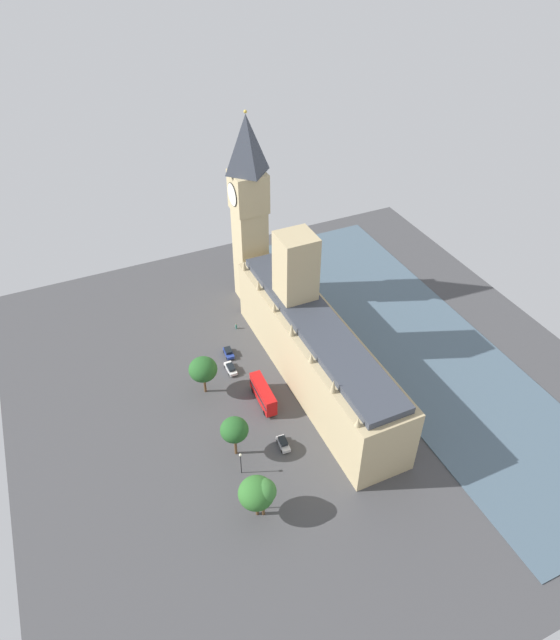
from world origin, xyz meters
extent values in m
plane|color=#424244|center=(0.00, 0.00, 0.00)|extent=(131.03, 131.03, 0.00)
cube|color=#475B6B|center=(-31.54, 0.00, 0.12)|extent=(33.82, 117.92, 0.25)
cube|color=tan|center=(-2.00, 0.00, 7.90)|extent=(12.96, 61.03, 15.80)
cube|color=tan|center=(-2.00, -10.98, 16.40)|extent=(8.01, 8.01, 32.80)
cube|color=#383D47|center=(-2.00, 0.00, 16.60)|extent=(9.85, 58.59, 1.60)
cone|color=tan|center=(4.08, -27.46, 17.15)|extent=(1.20, 1.20, 2.70)
cone|color=tan|center=(4.08, -18.31, 17.04)|extent=(1.20, 1.20, 2.48)
cone|color=tan|center=(4.08, -9.15, 16.92)|extent=(1.20, 1.20, 2.24)
cone|color=tan|center=(4.08, 0.00, 17.33)|extent=(1.20, 1.20, 3.06)
cone|color=tan|center=(4.08, 9.15, 16.89)|extent=(1.20, 1.20, 2.18)
cone|color=tan|center=(4.08, 18.31, 17.35)|extent=(1.20, 1.20, 3.10)
cone|color=tan|center=(4.08, 27.46, 16.79)|extent=(1.20, 1.20, 1.98)
cube|color=tan|center=(-1.28, -36.63, 13.37)|extent=(7.41, 7.41, 26.74)
cube|color=tan|center=(-1.28, -36.63, 31.73)|extent=(8.15, 8.15, 9.98)
cylinder|color=silver|center=(2.94, -36.63, 31.73)|extent=(0.25, 5.63, 5.63)
torus|color=black|center=(2.94, -36.63, 31.73)|extent=(0.24, 5.87, 5.87)
cylinder|color=silver|center=(-1.28, -40.86, 31.73)|extent=(5.63, 0.25, 5.63)
torus|color=black|center=(-1.28, -40.86, 31.73)|extent=(5.87, 0.24, 5.87)
pyramid|color=#383D47|center=(-1.28, -36.63, 43.69)|extent=(8.15, 8.15, 13.94)
sphere|color=gold|center=(-1.28, -36.63, 51.06)|extent=(0.80, 0.80, 0.80)
cube|color=navy|center=(13.34, -16.18, 0.72)|extent=(2.12, 4.27, 0.75)
cube|color=black|center=(13.32, -16.38, 1.42)|extent=(1.70, 2.43, 0.65)
cylinder|color=black|center=(12.59, -14.79, 0.34)|extent=(0.30, 0.70, 0.68)
cylinder|color=black|center=(14.27, -14.91, 0.34)|extent=(0.30, 0.70, 0.68)
cylinder|color=black|center=(12.41, -17.44, 0.34)|extent=(0.30, 0.70, 0.68)
cylinder|color=black|center=(14.08, -17.56, 0.34)|extent=(0.30, 0.70, 0.68)
cube|color=silver|center=(14.84, -10.78, 0.72)|extent=(1.82, 4.62, 0.75)
cube|color=black|center=(14.84, -10.55, 1.42)|extent=(1.53, 2.59, 0.65)
cylinder|color=black|center=(15.67, -12.26, 0.34)|extent=(0.25, 0.68, 0.68)
cylinder|color=black|center=(14.01, -12.26, 0.34)|extent=(0.25, 0.68, 0.68)
cylinder|color=black|center=(15.67, -9.30, 0.34)|extent=(0.25, 0.68, 0.68)
cylinder|color=black|center=(14.01, -9.30, 0.34)|extent=(0.25, 0.68, 0.68)
cube|color=red|center=(11.63, 1.57, 2.65)|extent=(2.82, 10.57, 4.20)
cube|color=black|center=(11.63, 1.57, 2.73)|extent=(2.86, 10.17, 0.70)
cylinder|color=black|center=(12.66, -2.14, 0.55)|extent=(0.38, 1.11, 1.10)
cylinder|color=black|center=(10.36, -2.07, 0.55)|extent=(0.38, 1.11, 1.10)
cylinder|color=black|center=(12.89, 5.21, 0.55)|extent=(0.38, 1.11, 1.10)
cylinder|color=black|center=(10.59, 5.28, 0.55)|extent=(0.38, 1.11, 1.10)
cube|color=#B7B7BC|center=(12.76, 14.77, 0.72)|extent=(2.11, 4.42, 0.75)
cube|color=black|center=(12.74, 14.56, 1.42)|extent=(1.68, 2.52, 0.65)
cylinder|color=black|center=(12.07, 16.20, 0.34)|extent=(0.30, 0.70, 0.68)
cylinder|color=black|center=(13.67, 16.07, 0.34)|extent=(0.30, 0.70, 0.68)
cylinder|color=black|center=(11.84, 13.47, 0.34)|extent=(0.30, 0.70, 0.68)
cylinder|color=black|center=(13.45, 13.34, 0.34)|extent=(0.30, 0.70, 0.68)
cylinder|color=#336B60|center=(7.96, -25.00, 0.66)|extent=(0.62, 0.62, 1.33)
sphere|color=#8C6647|center=(7.96, -25.00, 1.45)|extent=(0.26, 0.26, 0.26)
cube|color=gray|center=(8.14, -25.23, 0.73)|extent=(0.30, 0.27, 0.24)
cylinder|color=brown|center=(22.68, 27.49, 2.65)|extent=(0.56, 0.56, 5.30)
ellipsoid|color=#387533|center=(22.68, 27.49, 7.17)|extent=(5.00, 5.00, 4.25)
cylinder|color=brown|center=(23.71, 27.00, 2.05)|extent=(0.56, 0.56, 4.10)
ellipsoid|color=#2D6628|center=(23.71, 27.00, 6.59)|extent=(6.65, 6.65, 5.65)
cylinder|color=brown|center=(22.32, 12.37, 2.59)|extent=(0.56, 0.56, 5.18)
ellipsoid|color=#235623|center=(22.32, 12.37, 7.30)|extent=(5.66, 5.66, 4.81)
cylinder|color=brown|center=(22.44, -6.86, 2.29)|extent=(0.56, 0.56, 4.57)
ellipsoid|color=#235623|center=(22.44, -6.86, 6.96)|extent=(6.38, 6.38, 5.42)
cylinder|color=black|center=(23.04, 17.29, 2.67)|extent=(0.18, 0.18, 5.35)
sphere|color=#F2EAC6|center=(23.04, 17.29, 5.63)|extent=(0.56, 0.56, 0.56)
cylinder|color=black|center=(22.70, 26.16, 3.00)|extent=(0.18, 0.18, 6.01)
sphere|color=#F2EAC6|center=(22.70, 26.16, 6.29)|extent=(0.56, 0.56, 0.56)
camera|label=1|loc=(44.10, 82.13, 93.56)|focal=31.58mm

